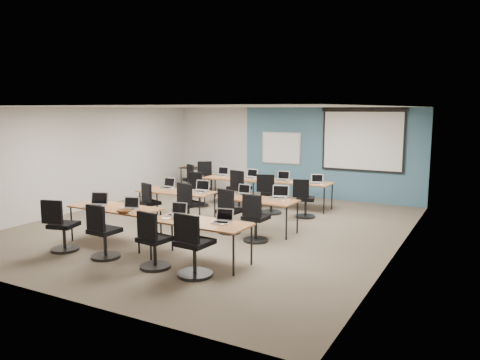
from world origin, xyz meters
The scene contains 58 objects.
floor centered at (0.00, 0.00, 0.00)m, with size 8.00×9.00×0.02m, color #6B6354.
ceiling centered at (0.00, 0.00, 2.70)m, with size 8.00×9.00×0.02m, color white.
wall_back centered at (0.00, 4.50, 1.35)m, with size 8.00×0.04×2.70m, color beige.
wall_front centered at (0.00, -4.50, 1.35)m, with size 8.00×0.04×2.70m, color beige.
wall_left centered at (-4.00, 0.00, 1.35)m, with size 0.04×9.00×2.70m, color beige.
wall_right centered at (4.00, 0.00, 1.35)m, with size 0.04×9.00×2.70m, color beige.
blue_accent_panel centered at (1.25, 4.47, 1.35)m, with size 5.50×0.04×2.70m, color #3D5977.
whiteboard centered at (-0.30, 4.43, 1.45)m, with size 1.28×0.03×0.98m.
projector_screen centered at (2.20, 4.41, 1.89)m, with size 2.40×0.10×1.82m.
training_table_front_left centered at (-1.05, -2.04, 0.69)m, with size 1.87×0.78×0.73m.
training_table_front_right centered at (1.10, -2.25, 0.68)m, with size 1.80×0.75×0.73m.
training_table_mid_left centered at (-1.06, 0.03, 0.69)m, with size 1.83×0.76×0.73m.
training_table_mid_right centered at (1.06, 0.08, 0.68)m, with size 1.74×0.72×0.73m.
training_table_back_left centered at (-0.91, 2.49, 0.68)m, with size 1.67×0.70×0.73m.
training_table_back_right centered at (0.90, 2.74, 0.69)m, with size 1.88×0.78×0.73m.
laptop_0 centered at (-1.43, -2.15, 0.80)m, with size 0.36×0.30×0.27m.
mouse_0 centered at (-1.16, -2.27, 0.74)m, with size 0.06×0.10×0.04m, color white.
task_chair_0 centered at (-1.55, -2.95, 0.41)m, with size 0.52×0.52×1.00m.
laptop_1 centered at (-0.63, -2.10, 0.79)m, with size 0.31×0.27×0.24m.
mouse_1 centered at (-0.39, -2.35, 0.74)m, with size 0.06×0.09×0.03m, color white.
task_chair_1 centered at (-0.53, -2.91, 0.41)m, with size 0.52×0.52×1.00m.
laptop_2 centered at (0.47, -2.05, 0.79)m, with size 0.30×0.26×0.23m.
mouse_2 centered at (0.83, -2.28, 0.74)m, with size 0.06×0.10×0.04m, color white.
task_chair_2 centered at (0.60, -2.91, 0.41)m, with size 0.52×0.52×1.00m.
laptop_3 centered at (1.48, -2.12, 0.79)m, with size 0.30×0.26×0.23m.
mouse_3 centered at (1.57, -2.30, 0.74)m, with size 0.06×0.10×0.04m, color white.
task_chair_3 centered at (1.39, -2.90, 0.44)m, with size 0.58×0.58×1.05m.
laptop_4 centered at (-1.51, 0.27, 0.79)m, with size 0.33×0.28×0.25m.
mouse_4 centered at (-1.28, 0.15, 0.74)m, with size 0.06×0.10×0.04m, color white.
task_chair_4 centered at (-1.57, -0.38, 0.39)m, with size 0.49×0.47×0.95m.
laptop_5 centered at (-0.52, 0.24, 0.79)m, with size 0.34×0.29×0.26m.
mouse_5 centered at (-0.40, 0.06, 0.74)m, with size 0.06×0.10×0.03m, color white.
task_chair_5 centered at (-0.44, -0.42, 0.44)m, with size 0.58×0.57×1.05m.
laptop_6 centered at (0.54, 0.36, 0.79)m, with size 0.30×0.25×0.23m.
mouse_6 centered at (0.75, 0.15, 0.74)m, with size 0.06×0.09×0.03m, color white.
task_chair_6 centered at (0.57, -0.34, 0.40)m, with size 0.49×0.49×0.98m.
laptop_7 centered at (1.42, 0.38, 0.80)m, with size 0.36×0.31×0.27m.
mouse_7 centered at (1.67, 0.06, 0.74)m, with size 0.06×0.10×0.04m, color white.
task_chair_7 centered at (1.37, -0.67, 0.41)m, with size 0.51×0.51×0.99m.
laptop_8 centered at (-1.45, 2.76, 0.79)m, with size 0.33×0.28×0.25m.
mouse_8 centered at (-1.16, 2.43, 0.74)m, with size 0.06×0.09×0.03m, color white.
task_chair_8 centered at (-1.55, 1.70, 0.40)m, with size 0.48×0.48×0.97m.
laptop_9 centered at (-0.49, 2.76, 0.79)m, with size 0.32×0.27×0.24m.
mouse_9 centered at (-0.27, 2.57, 0.74)m, with size 0.06×0.09×0.03m, color white.
task_chair_9 centered at (-0.49, 2.04, 0.43)m, with size 0.57×0.57×1.04m.
laptop_10 centered at (0.48, 2.73, 0.79)m, with size 0.34×0.28×0.25m.
mouse_10 centered at (0.84, 2.52, 0.74)m, with size 0.06×0.10×0.04m, color white.
task_chair_10 centered at (0.54, 1.81, 0.43)m, with size 0.56×0.55×1.03m.
laptop_11 centered at (1.46, 2.67, 0.79)m, with size 0.31×0.26×0.24m.
mouse_11 centered at (1.68, 2.51, 0.74)m, with size 0.06×0.10×0.04m, color white.
task_chair_11 centered at (1.47, 1.81, 0.40)m, with size 0.49×0.48×0.97m.
blue_mousepad centered at (-1.17, -2.36, 0.73)m, with size 0.24×0.20×0.01m, color navy.
snack_bowl centered at (-0.51, -2.38, 0.77)m, with size 0.33×0.33×0.08m, color brown.
snack_plate centered at (0.46, -2.36, 0.74)m, with size 0.17×0.17×0.01m, color white.
coffee_cup centered at (0.58, -2.29, 0.77)m, with size 0.06×0.06×0.05m, color white.
utility_table centered at (-3.11, 3.81, 0.66)m, with size 0.93×0.52×0.75m.
spare_chair_a centered at (-2.36, 3.55, 0.43)m, with size 0.63×0.55×1.03m.
spare_chair_b centered at (-2.83, 3.19, 0.39)m, with size 0.50×0.46×0.95m.
Camera 1 is at (5.46, -8.82, 2.66)m, focal length 35.00 mm.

